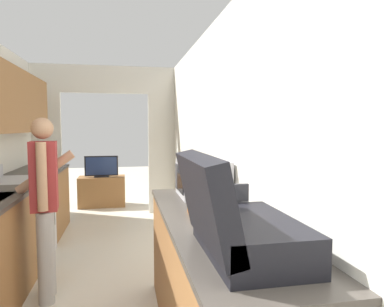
{
  "coord_description": "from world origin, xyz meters",
  "views": [
    {
      "loc": [
        0.3,
        -0.86,
        1.5
      ],
      "look_at": [
        1.13,
        3.31,
        1.16
      ],
      "focal_mm": 32.0,
      "sensor_mm": 36.0,
      "label": 1
    }
  ],
  "objects_px": {
    "tv_cabinet": "(102,191)",
    "television": "(101,167)",
    "suitcase": "(235,223)",
    "range_oven": "(20,220)",
    "book_stack": "(204,209)",
    "person": "(45,204)",
    "microwave": "(203,178)"
  },
  "relations": [
    {
      "from": "range_oven",
      "to": "tv_cabinet",
      "type": "xyz_separation_m",
      "value": [
        0.73,
        2.54,
        -0.18
      ]
    },
    {
      "from": "range_oven",
      "to": "book_stack",
      "type": "distance_m",
      "value": 2.55
    },
    {
      "from": "range_oven",
      "to": "book_stack",
      "type": "height_order",
      "value": "range_oven"
    },
    {
      "from": "person",
      "to": "television",
      "type": "distance_m",
      "value": 3.47
    },
    {
      "from": "suitcase",
      "to": "microwave",
      "type": "xyz_separation_m",
      "value": [
        0.16,
        1.32,
        0.0
      ]
    },
    {
      "from": "tv_cabinet",
      "to": "range_oven",
      "type": "bearing_deg",
      "value": -106.01
    },
    {
      "from": "range_oven",
      "to": "microwave",
      "type": "distance_m",
      "value": 2.28
    },
    {
      "from": "range_oven",
      "to": "person",
      "type": "xyz_separation_m",
      "value": [
        0.48,
        -0.97,
        0.37
      ]
    },
    {
      "from": "person",
      "to": "microwave",
      "type": "bearing_deg",
      "value": -109.3
    },
    {
      "from": "range_oven",
      "to": "television",
      "type": "bearing_deg",
      "value": 73.73
    },
    {
      "from": "person",
      "to": "tv_cabinet",
      "type": "relative_size",
      "value": 1.85
    },
    {
      "from": "person",
      "to": "book_stack",
      "type": "relative_size",
      "value": 5.78
    },
    {
      "from": "person",
      "to": "microwave",
      "type": "relative_size",
      "value": 3.4
    },
    {
      "from": "suitcase",
      "to": "tv_cabinet",
      "type": "xyz_separation_m",
      "value": [
        -0.91,
        5.13,
        -0.78
      ]
    },
    {
      "from": "book_stack",
      "to": "television",
      "type": "distance_m",
      "value": 4.47
    },
    {
      "from": "tv_cabinet",
      "to": "television",
      "type": "distance_m",
      "value": 0.47
    },
    {
      "from": "suitcase",
      "to": "book_stack",
      "type": "relative_size",
      "value": 2.52
    },
    {
      "from": "microwave",
      "to": "book_stack",
      "type": "distance_m",
      "value": 0.62
    },
    {
      "from": "tv_cabinet",
      "to": "suitcase",
      "type": "bearing_deg",
      "value": -79.96
    },
    {
      "from": "person",
      "to": "television",
      "type": "xyz_separation_m",
      "value": [
        0.25,
        3.46,
        -0.08
      ]
    },
    {
      "from": "book_stack",
      "to": "tv_cabinet",
      "type": "bearing_deg",
      "value": 101.99
    },
    {
      "from": "microwave",
      "to": "television",
      "type": "xyz_separation_m",
      "value": [
        -1.06,
        3.77,
        -0.31
      ]
    },
    {
      "from": "suitcase",
      "to": "television",
      "type": "height_order",
      "value": "suitcase"
    },
    {
      "from": "range_oven",
      "to": "tv_cabinet",
      "type": "height_order",
      "value": "range_oven"
    },
    {
      "from": "microwave",
      "to": "suitcase",
      "type": "bearing_deg",
      "value": -96.75
    },
    {
      "from": "range_oven",
      "to": "tv_cabinet",
      "type": "distance_m",
      "value": 2.64
    },
    {
      "from": "television",
      "to": "person",
      "type": "bearing_deg",
      "value": -94.12
    },
    {
      "from": "microwave",
      "to": "book_stack",
      "type": "height_order",
      "value": "microwave"
    },
    {
      "from": "book_stack",
      "to": "suitcase",
      "type": "bearing_deg",
      "value": -92.31
    },
    {
      "from": "tv_cabinet",
      "to": "book_stack",
      "type": "bearing_deg",
      "value": -78.01
    },
    {
      "from": "range_oven",
      "to": "book_stack",
      "type": "xyz_separation_m",
      "value": [
        1.66,
        -1.87,
        0.49
      ]
    },
    {
      "from": "book_stack",
      "to": "television",
      "type": "relative_size",
      "value": 0.45
    }
  ]
}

